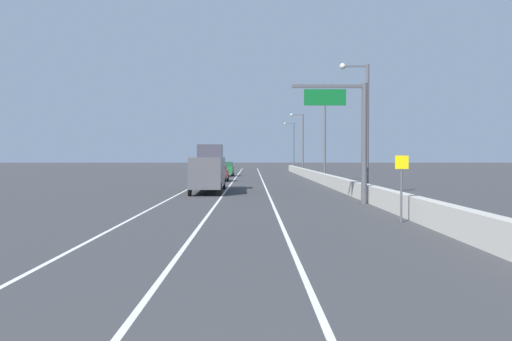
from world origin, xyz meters
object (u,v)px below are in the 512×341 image
Objects in this scene: overhead_sign_gantry at (353,128)px; box_truck at (209,170)px; lamp_post_right_fourth at (301,139)px; lamp_post_right_fifth at (292,143)px; car_green_0 at (227,169)px; speed_advisory_sign at (401,183)px; car_red_1 at (220,173)px; lamp_post_right_third at (323,133)px; lamp_post_right_second at (364,120)px; car_white_2 at (212,168)px.

box_truck is (-9.82, 10.83, -2.93)m from overhead_sign_gantry.
lamp_post_right_fourth is 1.00× the size of lamp_post_right_fifth.
overhead_sign_gantry is at bearing -77.41° from car_green_0.
speed_advisory_sign is 0.68× the size of car_red_1.
overhead_sign_gantry reaches higher than box_truck.
lamp_post_right_fifth is (1.89, 72.94, 0.83)m from overhead_sign_gantry.
speed_advisory_sign is (0.44, -9.25, -2.96)m from overhead_sign_gantry.
speed_advisory_sign is 0.30× the size of box_truck.
lamp_post_right_fourth is at bearing 90.88° from lamp_post_right_third.
lamp_post_right_second is at bearing -73.35° from car_green_0.
lamp_post_right_third and lamp_post_right_fourth have the same top height.
lamp_post_right_fifth is at bearing 89.06° from lamp_post_right_fourth.
lamp_post_right_second is 1.00× the size of lamp_post_right_fifth.
speed_advisory_sign reaches higher than car_red_1.
car_white_2 is (-14.40, 4.17, -4.56)m from lamp_post_right_fourth.
lamp_post_right_second is at bearing -90.07° from lamp_post_right_fifth.
lamp_post_right_fourth and lamp_post_right_fifth have the same top height.
lamp_post_right_third reaches higher than box_truck.
lamp_post_right_fifth is 0.96× the size of box_truck.
overhead_sign_gantry is at bearing -76.71° from car_white_2.
car_green_0 is at bearing 106.65° from lamp_post_right_second.
lamp_post_right_fourth reaches higher than car_green_0.
lamp_post_right_fifth is at bearing 74.93° from car_red_1.
lamp_post_right_fourth is 2.33× the size of car_green_0.
lamp_post_right_fifth is at bearing 89.97° from lamp_post_right_third.
lamp_post_right_second reaches higher than car_green_0.
lamp_post_right_third is (1.86, 27.82, 0.83)m from overhead_sign_gantry.
lamp_post_right_fifth is 31.12m from car_green_0.
overhead_sign_gantry is 27.90m from lamp_post_right_third.
car_white_2 is (-14.69, 49.29, -4.56)m from lamp_post_right_second.
lamp_post_right_fourth reaches higher than overhead_sign_gantry.
speed_advisory_sign is at bearing -91.03° from lamp_post_right_fourth.
lamp_post_right_second is at bearing -89.64° from lamp_post_right_fourth.
car_red_1 is (-11.86, 1.02, -4.63)m from lamp_post_right_third.
speed_advisory_sign reaches higher than car_green_0.
lamp_post_right_second is 1.00× the size of lamp_post_right_fourth.
overhead_sign_gantry is 30.76m from car_red_1.
lamp_post_right_second is (1.36, 14.51, 3.80)m from speed_advisory_sign.
overhead_sign_gantry reaches higher than car_red_1.
box_truck is at bearing 154.38° from lamp_post_right_second.
car_green_0 is at bearing 102.59° from overhead_sign_gantry.
speed_advisory_sign is 54.77m from car_green_0.
car_green_0 is 33.69m from box_truck.
overhead_sign_gantry is 50.41m from lamp_post_right_fourth.
car_red_1 is 25.87m from car_white_2.
lamp_post_right_second reaches higher than speed_advisory_sign.
lamp_post_right_second is at bearing -25.62° from box_truck.
box_truck is (-11.62, 5.57, -3.76)m from lamp_post_right_second.
lamp_post_right_second is 2.01× the size of car_white_2.
speed_advisory_sign is at bearing -92.19° from lamp_post_right_third.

